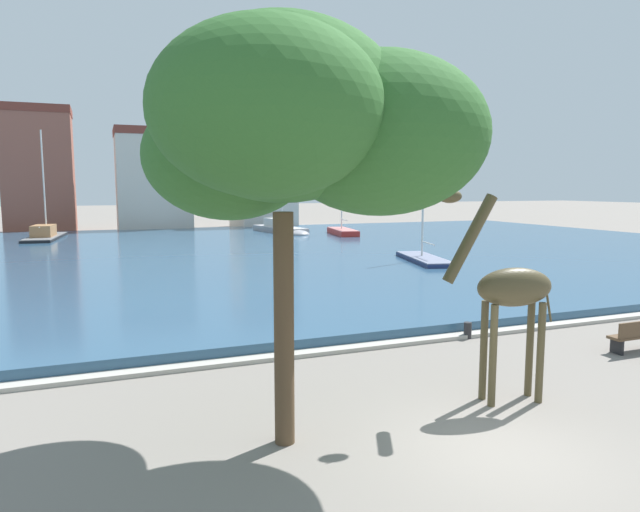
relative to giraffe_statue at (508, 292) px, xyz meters
name	(u,v)px	position (x,y,z in m)	size (l,w,h in m)	color
ground_plane	(497,452)	(-1.72, -1.90, -2.42)	(300.00, 300.00, 0.00)	gray
harbor_water	(203,254)	(-1.72, 27.92, -2.23)	(81.08, 45.90, 0.39)	#2D5170
quay_edge_coping	(344,349)	(-1.72, 4.72, -2.36)	(81.08, 0.50, 0.12)	#ADA89E
giraffe_statue	(508,292)	(0.00, 0.00, 0.00)	(2.70, 0.94, 4.74)	#4C4228
sailboat_navy	(421,260)	(9.47, 18.84, -2.07)	(3.12, 7.10, 6.74)	navy
sailboat_grey	(282,230)	(8.09, 41.38, -1.84)	(3.51, 8.88, 6.95)	#939399
sailboat_black	(47,237)	(-12.29, 42.69, -1.90)	(3.02, 9.77, 9.37)	black
sailboat_red	(341,233)	(12.56, 37.69, -1.95)	(2.63, 6.79, 7.49)	red
shade_tree	(295,126)	(-4.86, -0.26, 3.24)	(5.87, 5.79, 7.48)	brown
mooring_bollard	(468,330)	(2.38, 4.57, -2.17)	(0.24, 0.24, 0.50)	#232326
park_bench	(638,335)	(5.99, 1.62, -1.93)	(1.80, 0.44, 0.92)	brown
townhouse_wide_warehouse	(39,170)	(-13.66, 55.35, 3.99)	(6.67, 5.73, 12.80)	#8E5142
townhouse_corner_house	(153,180)	(-2.60, 52.94, 2.97)	(7.58, 6.16, 10.76)	beige
townhouse_narrow_midrow	(262,178)	(9.56, 53.57, 3.28)	(6.33, 7.79, 11.37)	beige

